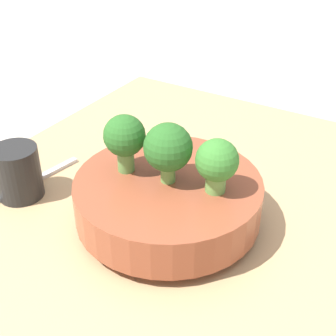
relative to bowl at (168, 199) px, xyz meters
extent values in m
plane|color=beige|center=(-0.03, 0.02, -0.09)|extent=(6.00, 6.00, 0.00)
cube|color=tan|center=(-0.03, 0.02, -0.06)|extent=(0.82, 0.73, 0.05)
cylinder|color=brown|center=(0.00, 0.00, -0.03)|extent=(0.11, 0.11, 0.01)
cylinder|color=brown|center=(0.00, 0.00, 0.00)|extent=(0.25, 0.25, 0.06)
cylinder|color=#609347|center=(0.01, -0.06, 0.05)|extent=(0.02, 0.02, 0.03)
sphere|color=#286023|center=(0.01, -0.06, 0.08)|extent=(0.06, 0.06, 0.06)
cylinder|color=#6BA34C|center=(0.00, 0.00, 0.04)|extent=(0.02, 0.02, 0.03)
sphere|color=#286023|center=(0.00, 0.00, 0.08)|extent=(0.06, 0.06, 0.06)
cylinder|color=#6BA34C|center=(-0.01, 0.06, 0.04)|extent=(0.03, 0.03, 0.03)
sphere|color=#387A2D|center=(-0.01, 0.06, 0.08)|extent=(0.05, 0.05, 0.05)
cylinder|color=black|center=(0.06, -0.22, 0.00)|extent=(0.07, 0.07, 0.08)
cube|color=silver|center=(0.03, -0.23, -0.04)|extent=(0.18, 0.04, 0.01)
camera|label=1|loc=(0.44, 0.27, 0.38)|focal=50.00mm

